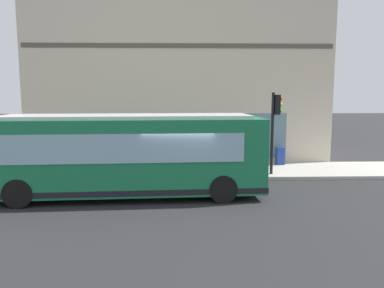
# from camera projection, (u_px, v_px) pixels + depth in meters

# --- Properties ---
(ground) EXTENTS (120.00, 120.00, 0.00)m
(ground) POSITION_uv_depth(u_px,v_px,m) (179.00, 197.00, 14.11)
(ground) COLOR #262628
(sidewalk_curb) EXTENTS (3.63, 40.00, 0.15)m
(sidewalk_curb) POSITION_uv_depth(u_px,v_px,m) (179.00, 171.00, 18.47)
(sidewalk_curb) COLOR #B2ADA3
(sidewalk_curb) RESTS_ON ground
(building_corner) EXTENTS (6.11, 16.46, 11.46)m
(building_corner) POSITION_uv_depth(u_px,v_px,m) (179.00, 62.00, 22.51)
(building_corner) COLOR beige
(building_corner) RESTS_ON ground
(city_bus_nearside) EXTENTS (3.08, 10.16, 3.07)m
(city_bus_nearside) POSITION_uv_depth(u_px,v_px,m) (127.00, 156.00, 13.98)
(city_bus_nearside) COLOR #197247
(city_bus_nearside) RESTS_ON ground
(traffic_light_near_corner) EXTENTS (0.32, 0.49, 3.75)m
(traffic_light_near_corner) POSITION_uv_depth(u_px,v_px,m) (275.00, 118.00, 17.10)
(traffic_light_near_corner) COLOR black
(traffic_light_near_corner) RESTS_ON sidewalk_curb
(fire_hydrant) EXTENTS (0.35, 0.35, 0.74)m
(fire_hydrant) POSITION_uv_depth(u_px,v_px,m) (143.00, 159.00, 19.30)
(fire_hydrant) COLOR yellow
(fire_hydrant) RESTS_ON sidewalk_curb
(pedestrian_by_light_pole) EXTENTS (0.32, 0.32, 1.69)m
(pedestrian_by_light_pole) POSITION_uv_depth(u_px,v_px,m) (215.00, 149.00, 18.66)
(pedestrian_by_light_pole) COLOR black
(pedestrian_by_light_pole) RESTS_ON sidewalk_curb
(pedestrian_near_building_entrance) EXTENTS (0.32, 0.32, 1.54)m
(pedestrian_near_building_entrance) POSITION_uv_depth(u_px,v_px,m) (264.00, 149.00, 19.15)
(pedestrian_near_building_entrance) COLOR black
(pedestrian_near_building_entrance) RESTS_ON sidewalk_curb
(pedestrian_walking_along_curb) EXTENTS (0.32, 0.32, 1.82)m
(pedestrian_walking_along_curb) POSITION_uv_depth(u_px,v_px,m) (138.00, 148.00, 18.19)
(pedestrian_walking_along_curb) COLOR #3359A5
(pedestrian_walking_along_curb) RESTS_ON sidewalk_curb
(newspaper_vending_box) EXTENTS (0.44, 0.42, 0.90)m
(newspaper_vending_box) POSITION_uv_depth(u_px,v_px,m) (280.00, 156.00, 19.74)
(newspaper_vending_box) COLOR #263F99
(newspaper_vending_box) RESTS_ON sidewalk_curb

